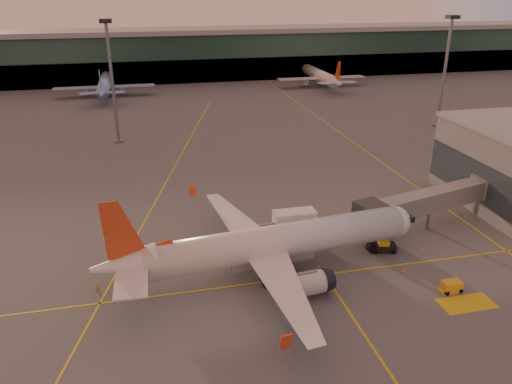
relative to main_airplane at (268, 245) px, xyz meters
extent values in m
plane|color=#4C4F54|center=(1.45, -6.83, -3.85)|extent=(600.00, 600.00, 0.00)
cube|color=gold|center=(1.45, -1.83, -3.84)|extent=(80.00, 0.25, 0.01)
cube|color=gold|center=(-8.55, 38.17, -3.84)|extent=(31.30, 115.98, 0.01)
cube|color=gold|center=(31.45, 63.17, -3.84)|extent=(0.25, 160.00, 0.01)
cube|color=gold|center=(6.45, -14.83, -3.84)|extent=(0.25, 30.00, 0.01)
cube|color=gold|center=(19.45, -10.83, -3.84)|extent=(6.00, 3.00, 0.01)
cube|color=#19382D|center=(1.45, 135.17, 4.15)|extent=(400.00, 18.00, 16.00)
cube|color=gray|center=(1.45, 135.17, 12.95)|extent=(400.00, 20.00, 1.60)
cube|color=black|center=(1.45, 126.67, 0.15)|extent=(400.00, 1.00, 8.00)
cube|color=#2D3D47|center=(34.50, 11.17, 1.15)|extent=(0.30, 21.60, 6.00)
cylinder|color=slate|center=(-18.55, 59.17, 8.65)|extent=(0.70, 0.70, 25.00)
cube|color=black|center=(-18.55, 59.17, 21.35)|extent=(2.40, 2.40, 0.80)
cube|color=slate|center=(-18.55, 59.17, -3.60)|extent=(1.60, 1.60, 0.50)
cylinder|color=slate|center=(56.45, 55.17, 8.65)|extent=(0.70, 0.70, 25.00)
cube|color=black|center=(56.45, 55.17, 21.35)|extent=(2.40, 2.40, 0.80)
cube|color=slate|center=(56.45, 55.17, -3.60)|extent=(1.60, 1.60, 0.50)
cylinder|color=silver|center=(1.34, 0.15, 0.21)|extent=(31.91, 7.54, 4.06)
sphere|color=silver|center=(17.07, 1.90, 0.21)|extent=(3.98, 3.98, 3.98)
cube|color=black|center=(18.22, 2.03, 0.72)|extent=(2.11, 2.83, 0.71)
cone|color=silver|center=(-16.31, -1.82, 0.52)|extent=(7.33, 4.61, 3.86)
cube|color=silver|center=(-15.54, -5.23, 0.62)|extent=(3.47, 6.65, 0.20)
cylinder|color=silver|center=(2.79, -5.90, -2.02)|extent=(4.51, 3.09, 2.64)
cylinder|color=black|center=(-0.67, -2.73, -2.93)|extent=(1.97, 1.62, 1.83)
cylinder|color=black|center=(-0.67, -2.73, -2.38)|extent=(0.37, 0.37, 1.12)
cube|color=silver|center=(-16.31, 1.68, 0.62)|extent=(4.81, 7.17, 0.20)
cylinder|color=silver|center=(1.42, 6.37, -2.02)|extent=(4.51, 3.09, 2.64)
cylinder|color=black|center=(-1.25, 2.52, -2.93)|extent=(1.97, 1.62, 1.83)
cylinder|color=black|center=(-1.25, 2.52, -2.38)|extent=(0.37, 0.37, 1.12)
cube|color=slate|center=(0.19, 0.02, -1.11)|extent=(10.33, 4.34, 1.63)
cylinder|color=black|center=(14.00, 1.56, -2.93)|extent=(1.36, 0.95, 1.28)
cube|color=slate|center=(24.84, 6.40, 0.51)|extent=(21.87, 8.06, 2.70)
cube|color=#2D3035|center=(14.74, 4.23, 0.51)|extent=(4.15, 4.15, 3.00)
cube|color=#2D3035|center=(16.24, 5.13, -2.65)|extent=(1.60, 2.40, 2.40)
cylinder|color=black|center=(16.24, 4.03, -3.45)|extent=(0.80, 0.40, 0.80)
cylinder|color=black|center=(16.24, 6.23, -3.45)|extent=(0.80, 0.40, 0.80)
cylinder|color=slate|center=(24.84, 6.40, -2.32)|extent=(0.50, 0.50, 3.06)
cylinder|color=slate|center=(35.45, 9.17, 0.51)|extent=(4.40, 4.40, 3.00)
cylinder|color=slate|center=(35.45, 9.17, -2.32)|extent=(2.40, 2.40, 3.06)
cube|color=#AA4118|center=(5.74, 7.22, -3.13)|extent=(3.09, 2.33, 1.44)
cube|color=silver|center=(5.45, 7.22, -0.88)|extent=(5.58, 2.44, 2.68)
cylinder|color=black|center=(4.00, 6.08, -3.42)|extent=(0.87, 0.34, 0.86)
cylinder|color=black|center=(7.45, 6.06, -3.42)|extent=(0.87, 0.34, 0.86)
cube|color=gold|center=(19.07, -8.37, -3.20)|extent=(2.23, 1.39, 1.30)
cylinder|color=black|center=(18.23, -8.95, -3.58)|extent=(0.55, 0.29, 0.54)
cylinder|color=black|center=(19.97, -8.87, -3.58)|extent=(0.55, 0.29, 0.54)
cube|color=black|center=(15.82, 1.86, -3.34)|extent=(3.46, 2.37, 1.02)
cube|color=gold|center=(15.82, 1.86, -2.64)|extent=(1.61, 1.75, 0.83)
cylinder|color=black|center=(14.57, 1.41, -3.52)|extent=(0.70, 0.42, 0.65)
cylinder|color=black|center=(16.73, 0.88, -3.52)|extent=(0.70, 0.42, 0.65)
cone|color=orange|center=(20.94, 0.64, -3.58)|extent=(0.42, 0.42, 0.53)
cube|color=orange|center=(20.94, 0.64, -3.83)|extent=(0.36, 0.36, 0.03)
cone|color=orange|center=(-19.78, 1.19, -3.55)|extent=(0.48, 0.48, 0.61)
cube|color=orange|center=(-19.78, 1.19, -3.83)|extent=(0.41, 0.41, 0.03)
cone|color=orange|center=(-0.74, 17.17, -3.53)|extent=(0.50, 0.50, 0.64)
cube|color=orange|center=(-0.74, 17.17, -3.83)|extent=(0.44, 0.44, 0.03)
cone|color=orange|center=(16.14, -3.25, -3.59)|extent=(0.41, 0.41, 0.52)
cube|color=orange|center=(16.14, -3.25, -3.83)|extent=(0.36, 0.36, 0.03)
camera|label=1|loc=(-12.98, -49.64, 28.08)|focal=35.00mm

